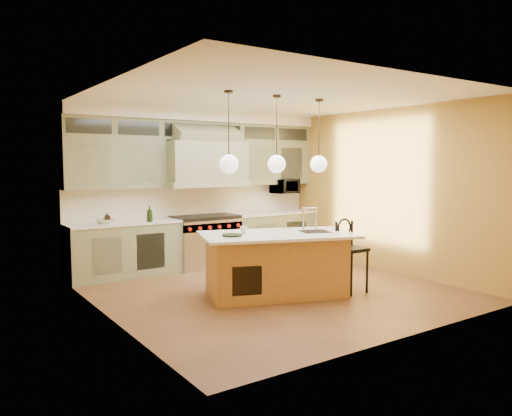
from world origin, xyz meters
TOP-DOWN VIEW (x-y plane):
  - floor at (0.00, 0.00)m, footprint 5.00×5.00m
  - ceiling at (0.00, 0.00)m, footprint 5.00×5.00m
  - wall_back at (0.00, 2.50)m, footprint 5.00×0.00m
  - wall_front at (0.00, -2.50)m, footprint 5.00×0.00m
  - wall_left at (-2.50, 0.00)m, footprint 0.00×5.00m
  - wall_right at (2.50, 0.00)m, footprint 0.00×5.00m
  - back_cabinetry at (0.00, 2.23)m, footprint 5.00×0.77m
  - range at (0.00, 2.14)m, footprint 1.20×0.74m
  - kitchen_island at (-0.12, -0.25)m, footprint 2.45×1.83m
  - counter_stool at (0.90, -0.73)m, footprint 0.39×0.39m
  - microwave at (1.95, 2.25)m, footprint 0.54×0.37m
  - oil_bottle_a at (-1.18, 1.92)m, footprint 0.11×0.12m
  - oil_bottle_b at (-1.83, 2.15)m, footprint 0.09×0.09m
  - fruit_bowl at (-1.88, 2.13)m, footprint 0.32×0.32m
  - cup at (-0.53, -0.01)m, footprint 0.12×0.12m
  - pendant_left at (-0.92, -0.25)m, footprint 0.26×0.26m
  - pendant_center at (-0.12, -0.25)m, footprint 0.26×0.26m
  - pendant_right at (0.68, -0.25)m, footprint 0.26×0.26m

SIDE VIEW (x-z plane):
  - floor at x=0.00m, z-range 0.00..0.00m
  - kitchen_island at x=-0.12m, z-range -0.20..1.15m
  - range at x=0.00m, z-range 0.01..0.97m
  - counter_stool at x=0.90m, z-range 0.07..1.18m
  - cup at x=-0.53m, z-range 0.92..1.02m
  - fruit_bowl at x=-1.88m, z-range 0.94..1.01m
  - oil_bottle_b at x=-1.83m, z-range 0.94..1.13m
  - oil_bottle_a at x=-1.18m, z-range 0.94..1.21m
  - back_cabinetry at x=0.00m, z-range -0.02..2.88m
  - microwave at x=1.95m, z-range 1.30..1.60m
  - wall_back at x=0.00m, z-range -1.05..3.95m
  - wall_front at x=0.00m, z-range -1.05..3.95m
  - wall_left at x=-2.50m, z-range -1.05..3.95m
  - wall_right at x=2.50m, z-range -1.05..3.95m
  - pendant_left at x=-0.92m, z-range 1.39..2.50m
  - pendant_center at x=-0.12m, z-range 1.39..2.50m
  - pendant_right at x=0.68m, z-range 1.39..2.50m
  - ceiling at x=0.00m, z-range 2.90..2.90m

